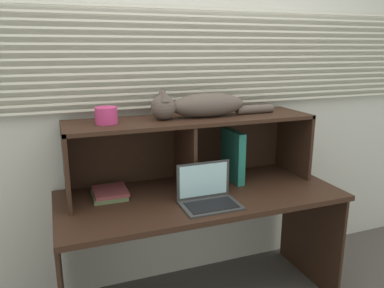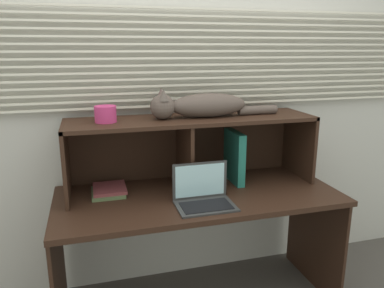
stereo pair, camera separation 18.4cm
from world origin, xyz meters
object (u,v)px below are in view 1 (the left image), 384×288
Objects in this scene: cat at (200,105)px; small_basket at (106,115)px; laptop at (208,196)px; binder_upright at (233,156)px; book_stack at (110,193)px.

small_basket is (-0.53, 0.00, -0.03)m from cat.
cat is at bearing 77.08° from laptop.
cat is 2.44× the size of binder_upright.
binder_upright is at bearing 0.01° from book_stack.
laptop is 0.55m from book_stack.
small_basket is at bearing 180.00° from cat.
cat is at bearing 180.00° from binder_upright.
cat is 0.71m from book_stack.
book_stack is at bearing -179.98° from cat.
book_stack is (-0.76, -0.00, -0.14)m from binder_upright.
laptop reaches higher than book_stack.
book_stack is (-0.54, -0.00, -0.46)m from cat.
small_basket is at bearing 1.57° from book_stack.
binder_upright is 1.44× the size of book_stack.
cat is 2.54× the size of laptop.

